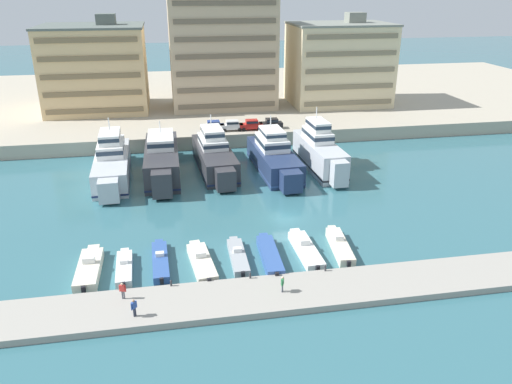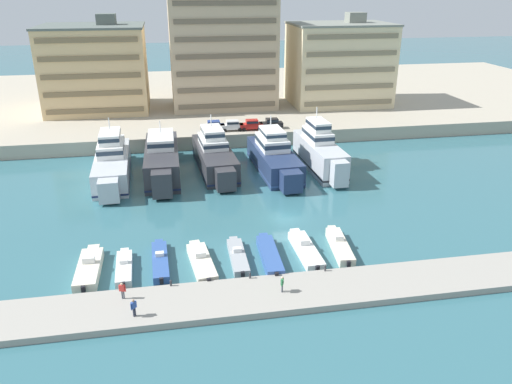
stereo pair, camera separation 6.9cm
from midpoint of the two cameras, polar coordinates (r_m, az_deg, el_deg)
name	(u,v)px [view 2 (the right image)]	position (r m, az deg, el deg)	size (l,w,h in m)	color
ground_plane	(285,218)	(60.56, 3.32, -3.00)	(400.00, 400.00, 0.00)	#336670
quay_promenade	(224,98)	(120.05, -3.71, 10.63)	(180.00, 70.00, 2.40)	#ADA38E
pier_dock	(324,290)	(46.99, 7.86, -11.00)	(120.00, 5.73, 0.64)	#9E998E
yacht_silver_far_left	(112,162)	(75.29, -16.10, 3.30)	(5.34, 20.35, 8.33)	silver
yacht_charcoal_left	(162,159)	(75.01, -10.66, 3.73)	(4.95, 20.42, 7.41)	#333338
yacht_charcoal_mid_left	(215,155)	(75.80, -4.73, 4.18)	(5.84, 19.44, 7.98)	#333338
yacht_navy_center_left	(274,157)	(75.09, 2.13, 4.06)	(5.75, 19.27, 7.96)	navy
yacht_silver_center	(320,151)	(76.57, 7.33, 4.62)	(4.56, 18.00, 9.02)	silver
motorboat_cream_far_left	(89,268)	(52.01, -18.49, -8.25)	(2.17, 8.23, 1.56)	beige
motorboat_white_left	(124,268)	(51.28, -14.80, -8.37)	(1.77, 7.02, 1.17)	white
motorboat_blue_mid_left	(160,261)	(51.68, -10.86, -7.73)	(1.80, 8.27, 1.16)	#33569E
motorboat_cream_center_left	(201,262)	(50.85, -6.23, -7.93)	(2.71, 8.18, 1.37)	beige
motorboat_grey_center	(238,256)	(51.55, -2.06, -7.37)	(1.62, 7.71, 1.22)	#9EA3A8
motorboat_blue_center_right	(270,255)	(51.54, 1.59, -7.26)	(1.94, 8.50, 0.98)	#33569E
motorboat_white_mid_right	(305,249)	(53.02, 5.70, -6.54)	(2.12, 8.59, 1.39)	white
motorboat_cream_right	(339,246)	(53.97, 9.55, -6.10)	(2.30, 8.18, 1.55)	beige
car_blue_far_left	(213,125)	(88.04, -4.89, 7.58)	(4.14, 2.00, 1.80)	#28428E
car_white_left	(232,125)	(88.06, -2.75, 7.64)	(4.13, 1.99, 1.80)	white
car_red_mid_left	(251,124)	(88.46, -0.51, 7.74)	(4.14, 1.99, 1.80)	red
car_black_center_left	(271,123)	(89.35, 1.79, 7.88)	(4.12, 1.95, 1.80)	black
apartment_block_far_left	(96,68)	(107.27, -17.75, 13.35)	(19.86, 16.95, 18.50)	#E0BC84
apartment_block_left	(223,51)	(104.45, -3.80, 15.79)	(21.29, 12.38, 24.55)	#C6AD89
apartment_block_mid_left	(339,64)	(109.64, 9.46, 14.27)	(20.39, 15.11, 18.46)	beige
pedestrian_near_edge	(282,283)	(45.27, 3.06, -10.32)	(0.37, 0.57, 1.58)	#4C515B
pedestrian_mid_deck	(122,289)	(45.81, -14.99, -10.68)	(0.61, 0.33, 1.63)	#4C515B
pedestrian_far_side	(134,306)	(43.45, -13.76, -12.57)	(0.48, 0.47, 1.63)	#282D3D
bollard_west	(171,283)	(46.99, -9.68, -10.19)	(0.20, 0.20, 0.61)	#2D2D33
bollard_west_mid	(250,275)	(47.42, -0.66, -9.48)	(0.20, 0.20, 0.61)	#2D2D33
bollard_east_mid	(325,268)	(48.98, 7.96, -8.59)	(0.20, 0.20, 0.61)	#2D2D33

